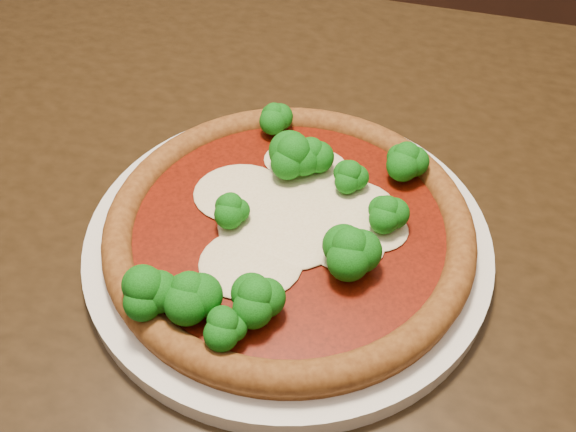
{
  "coord_description": "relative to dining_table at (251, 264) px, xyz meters",
  "views": [
    {
      "loc": [
        0.16,
        -0.26,
        1.17
      ],
      "look_at": [
        0.18,
        0.1,
        0.79
      ],
      "focal_mm": 40.0,
      "sensor_mm": 36.0,
      "label": 1
    }
  ],
  "objects": [
    {
      "name": "pizza",
      "position": [
        0.04,
        -0.07,
        0.14
      ],
      "size": [
        0.31,
        0.31,
        0.06
      ],
      "rotation": [
        0.0,
        0.0,
        -0.13
      ],
      "color": "brown",
      "rests_on": "plate"
    },
    {
      "name": "plate",
      "position": [
        0.04,
        -0.07,
        0.11
      ],
      "size": [
        0.34,
        0.34,
        0.02
      ],
      "primitive_type": "cylinder",
      "color": "silver",
      "rests_on": "dining_table"
    },
    {
      "name": "dining_table",
      "position": [
        0.0,
        0.0,
        0.0
      ],
      "size": [
        1.33,
        1.13,
        0.75
      ],
      "rotation": [
        0.0,
        0.0,
        -0.33
      ],
      "color": "black",
      "rests_on": "floor"
    }
  ]
}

